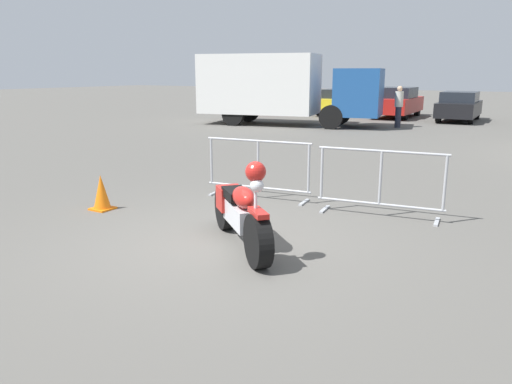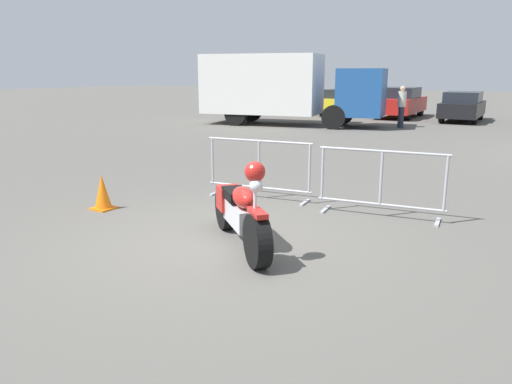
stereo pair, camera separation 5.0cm
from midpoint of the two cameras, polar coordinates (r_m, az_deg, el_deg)
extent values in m
plane|color=#54514C|center=(6.80, -3.92, -5.73)|extent=(120.00, 120.00, 0.00)
cylinder|color=black|center=(5.85, 0.42, -5.62)|extent=(0.61, 0.56, 0.65)
cylinder|color=black|center=(7.29, -3.26, -1.75)|extent=(0.61, 0.56, 0.65)
cube|color=silver|center=(6.53, -1.63, -2.63)|extent=(0.80, 0.74, 0.28)
ellipsoid|color=#B21E19|center=(6.29, -1.21, -0.60)|extent=(0.60, 0.57, 0.26)
cube|color=black|center=(6.64, -2.06, -0.21)|extent=(0.58, 0.56, 0.12)
cube|color=#B21E19|center=(7.00, -2.78, -0.69)|extent=(0.49, 0.48, 0.32)
cube|color=#B21E19|center=(5.75, 0.43, -2.39)|extent=(0.40, 0.37, 0.06)
cylinder|color=silver|center=(5.80, 0.13, -0.84)|extent=(0.06, 0.06, 0.45)
sphere|color=silver|center=(5.71, 0.28, 0.75)|extent=(0.16, 0.16, 0.16)
sphere|color=#B21E19|center=(5.73, 0.13, 2.34)|extent=(0.24, 0.24, 0.24)
cylinder|color=#9EA0A5|center=(8.91, 0.51, 5.86)|extent=(2.00, 0.30, 0.04)
cylinder|color=#9EA0A5|center=(9.06, 0.50, 0.52)|extent=(2.00, 0.30, 0.04)
cylinder|color=#9EA0A5|center=(9.40, -4.83, 3.59)|extent=(0.05, 0.05, 0.85)
cylinder|color=#9EA0A5|center=(8.98, 0.50, 3.17)|extent=(0.05, 0.05, 0.85)
cylinder|color=#9EA0A5|center=(8.64, 6.31, 2.67)|extent=(0.05, 0.05, 0.85)
cube|color=#9EA0A5|center=(9.49, -4.39, -0.07)|extent=(0.12, 0.44, 0.03)
cube|color=#9EA0A5|center=(8.80, 5.77, -1.19)|extent=(0.12, 0.44, 0.03)
cylinder|color=#9EA0A5|center=(7.99, 14.47, 4.53)|extent=(2.00, 0.30, 0.04)
cylinder|color=#9EA0A5|center=(8.16, 14.12, -1.37)|extent=(2.00, 0.30, 0.04)
cylinder|color=#9EA0A5|center=(8.28, 7.79, 2.15)|extent=(0.05, 0.05, 0.85)
cylinder|color=#9EA0A5|center=(8.06, 14.29, 1.55)|extent=(0.05, 0.05, 0.85)
cylinder|color=#9EA0A5|center=(7.96, 21.06, 0.90)|extent=(0.05, 0.05, 0.85)
cube|color=#9EA0A5|center=(8.40, 8.11, -1.98)|extent=(0.12, 0.44, 0.03)
cube|color=#9EA0A5|center=(8.11, 20.20, -3.26)|extent=(0.12, 0.44, 0.03)
cube|color=silver|center=(22.14, 0.76, 12.23)|extent=(5.37, 3.31, 2.50)
cube|color=#1E4C8C|center=(21.16, 12.06, 11.07)|extent=(2.22, 2.52, 1.90)
cylinder|color=black|center=(22.31, 9.89, 8.83)|extent=(1.00, 0.48, 0.96)
cylinder|color=black|center=(20.41, 8.94, 8.44)|extent=(1.00, 0.48, 0.96)
cylinder|color=black|center=(23.40, -0.47, 9.24)|extent=(1.00, 0.48, 0.96)
cylinder|color=black|center=(21.60, -2.25, 8.87)|extent=(1.00, 0.48, 0.96)
cube|color=maroon|center=(28.79, 4.15, 10.31)|extent=(1.99, 4.49, 0.72)
cube|color=#1E232B|center=(28.62, 4.03, 11.52)|extent=(1.75, 2.33, 0.51)
cylinder|color=black|center=(30.41, 3.98, 9.92)|extent=(0.25, 0.67, 0.66)
cylinder|color=black|center=(29.79, 6.64, 9.79)|extent=(0.25, 0.67, 0.66)
cylinder|color=black|center=(27.88, 1.46, 9.62)|extent=(0.25, 0.67, 0.66)
cylinder|color=black|center=(27.21, 4.30, 9.49)|extent=(0.25, 0.67, 0.66)
cube|color=yellow|center=(27.62, 9.99, 9.88)|extent=(1.79, 4.04, 0.65)
cube|color=#1E232B|center=(27.46, 9.94, 11.02)|extent=(1.58, 2.10, 0.46)
cylinder|color=black|center=(29.06, 9.54, 9.54)|extent=(0.23, 0.60, 0.59)
cylinder|color=black|center=(28.63, 12.13, 9.36)|extent=(0.23, 0.60, 0.59)
cylinder|color=black|center=(26.69, 7.65, 9.26)|extent=(0.23, 0.60, 0.59)
cylinder|color=black|center=(26.22, 10.44, 9.08)|extent=(0.23, 0.60, 0.59)
cube|color=#B21E19|center=(26.55, 16.16, 9.54)|extent=(1.99, 4.49, 0.72)
cube|color=#1E232B|center=(26.37, 16.17, 10.86)|extent=(1.75, 2.33, 0.51)
cylinder|color=black|center=(28.12, 15.29, 9.19)|extent=(0.25, 0.67, 0.66)
cylinder|color=black|center=(27.79, 18.34, 8.93)|extent=(0.25, 0.67, 0.66)
cylinder|color=black|center=(25.39, 13.69, 8.86)|extent=(0.25, 0.67, 0.66)
cylinder|color=black|center=(25.03, 17.05, 8.59)|extent=(0.25, 0.67, 0.66)
cube|color=black|center=(25.42, 22.58, 8.76)|extent=(1.80, 4.07, 0.65)
cube|color=#1E232B|center=(25.25, 22.65, 10.00)|extent=(1.59, 2.11, 0.47)
cylinder|color=black|center=(26.79, 21.41, 8.48)|extent=(0.23, 0.60, 0.60)
cylinder|color=black|center=(26.64, 24.34, 8.19)|extent=(0.23, 0.60, 0.60)
cylinder|color=black|center=(24.27, 20.52, 8.12)|extent=(0.23, 0.60, 0.60)
cylinder|color=black|center=(24.09, 23.75, 7.80)|extent=(0.23, 0.60, 0.60)
cylinder|color=#262838|center=(21.63, 16.29, 8.20)|extent=(0.26, 0.26, 0.85)
cylinder|color=beige|center=(21.58, 16.42, 10.14)|extent=(0.37, 0.37, 0.62)
sphere|color=tan|center=(21.56, 16.49, 11.26)|extent=(0.22, 0.22, 0.22)
cube|color=orange|center=(8.76, -16.86, -1.78)|extent=(0.34, 0.34, 0.03)
cone|color=orange|center=(8.69, -16.99, 0.09)|extent=(0.28, 0.28, 0.56)
camera|label=1|loc=(0.03, -89.79, 0.05)|focal=35.00mm
camera|label=2|loc=(0.03, 90.21, -0.05)|focal=35.00mm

